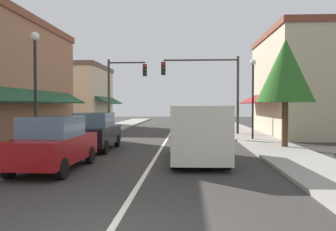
{
  "coord_description": "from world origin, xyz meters",
  "views": [
    {
      "loc": [
        1.31,
        -5.23,
        2.14
      ],
      "look_at": [
        0.21,
        13.93,
        1.55
      ],
      "focal_mm": 37.26,
      "sensor_mm": 36.0,
      "label": 1
    }
  ],
  "objects": [
    {
      "name": "traffic_signal_left_corner",
      "position": [
        -3.81,
        21.32,
        3.71
      ],
      "size": [
        3.07,
        0.5,
        5.64
      ],
      "color": "#333333",
      "rests_on": "ground"
    },
    {
      "name": "street_lamp_right_mid",
      "position": [
        5.13,
        15.57,
        3.24
      ],
      "size": [
        0.36,
        0.36,
        4.82
      ],
      "color": "black",
      "rests_on": "ground"
    },
    {
      "name": "parked_car_second_left",
      "position": [
        -3.08,
        10.91,
        0.88
      ],
      "size": [
        1.8,
        4.11,
        1.77
      ],
      "rotation": [
        0.0,
        0.0,
        0.01
      ],
      "color": "black",
      "rests_on": "ground"
    },
    {
      "name": "sidewalk_left",
      "position": [
        -5.5,
        18.0,
        0.06
      ],
      "size": [
        2.6,
        56.0,
        0.12
      ],
      "primitive_type": "cube",
      "color": "gray",
      "rests_on": "ground"
    },
    {
      "name": "ground_plane",
      "position": [
        0.0,
        18.0,
        0.0
      ],
      "size": [
        80.0,
        80.0,
        0.0
      ],
      "primitive_type": "plane",
      "color": "#33302D"
    },
    {
      "name": "lane_center_stripe",
      "position": [
        0.0,
        18.0,
        0.0
      ],
      "size": [
        0.14,
        52.0,
        0.01
      ],
      "primitive_type": "cube",
      "color": "silver",
      "rests_on": "ground"
    },
    {
      "name": "tree_right_near",
      "position": [
        6.01,
        11.93,
        3.77
      ],
      "size": [
        2.77,
        2.77,
        5.32
      ],
      "color": "#4C331E",
      "rests_on": "ground"
    },
    {
      "name": "storefront_right_block",
      "position": [
        8.79,
        20.0,
        3.62
      ],
      "size": [
        5.29,
        10.2,
        7.24
      ],
      "color": "#BCAD8E",
      "rests_on": "ground"
    },
    {
      "name": "parked_car_nearest_left",
      "position": [
        -3.06,
        5.85,
        0.88
      ],
      "size": [
        1.84,
        4.13,
        1.77
      ],
      "rotation": [
        0.0,
        0.0,
        -0.02
      ],
      "color": "maroon",
      "rests_on": "ground"
    },
    {
      "name": "sidewalk_right",
      "position": [
        5.5,
        18.0,
        0.06
      ],
      "size": [
        2.6,
        56.0,
        0.12
      ],
      "primitive_type": "cube",
      "color": "gray",
      "rests_on": "ground"
    },
    {
      "name": "storefront_far_left",
      "position": [
        -9.66,
        28.0,
        2.98
      ],
      "size": [
        7.05,
        8.2,
        5.94
      ],
      "color": "beige",
      "rests_on": "ground"
    },
    {
      "name": "van_in_lane",
      "position": [
        1.7,
        7.94,
        1.15
      ],
      "size": [
        2.08,
        5.22,
        2.12
      ],
      "rotation": [
        0.0,
        0.0,
        0.02
      ],
      "color": "beige",
      "rests_on": "ground"
    },
    {
      "name": "traffic_signal_mast_arm",
      "position": [
        2.88,
        19.37,
        3.82
      ],
      "size": [
        5.46,
        0.5,
        5.55
      ],
      "color": "#333333",
      "rests_on": "ground"
    },
    {
      "name": "street_lamp_left_near",
      "position": [
        -4.89,
        8.62,
        3.41
      ],
      "size": [
        0.36,
        0.36,
        5.1
      ],
      "color": "black",
      "rests_on": "ground"
    }
  ]
}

